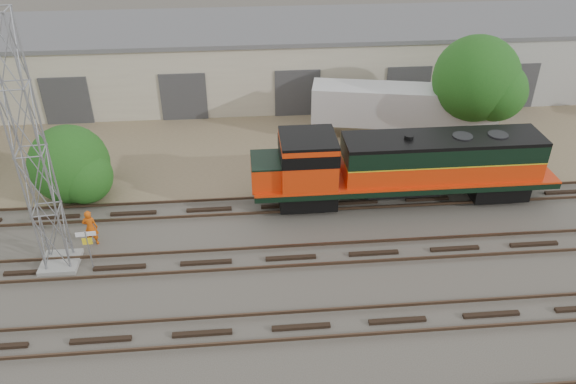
{
  "coord_description": "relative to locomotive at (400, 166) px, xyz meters",
  "views": [
    {
      "loc": [
        -1.99,
        -19.35,
        16.83
      ],
      "look_at": [
        0.09,
        4.0,
        2.2
      ],
      "focal_mm": 35.0,
      "sensor_mm": 36.0,
      "label": 1
    }
  ],
  "objects": [
    {
      "name": "ground",
      "position": [
        -6.24,
        -6.0,
        -2.26
      ],
      "size": [
        140.0,
        140.0,
        0.0
      ],
      "primitive_type": "plane",
      "color": "#47423A",
      "rests_on": "ground"
    },
    {
      "name": "dirt_strip",
      "position": [
        -6.24,
        9.0,
        -2.25
      ],
      "size": [
        80.0,
        16.0,
        0.02
      ],
      "primitive_type": "cube",
      "color": "#726047",
      "rests_on": "ground"
    },
    {
      "name": "tracks",
      "position": [
        -6.24,
        -9.0,
        -2.18
      ],
      "size": [
        80.0,
        20.4,
        0.28
      ],
      "color": "black",
      "rests_on": "ground"
    },
    {
      "name": "warehouse",
      "position": [
        -6.2,
        16.98,
        0.39
      ],
      "size": [
        58.4,
        10.4,
        5.3
      ],
      "color": "beige",
      "rests_on": "ground"
    },
    {
      "name": "locomotive",
      "position": [
        0.0,
        0.0,
        0.0
      ],
      "size": [
        16.29,
        2.86,
        3.91
      ],
      "color": "black",
      "rests_on": "tracks"
    },
    {
      "name": "signal_tower",
      "position": [
        -17.04,
        -3.9,
        3.46
      ],
      "size": [
        1.73,
        1.73,
        11.74
      ],
      "rotation": [
        0.0,
        0.0,
        0.1
      ],
      "color": "gray",
      "rests_on": "ground"
    },
    {
      "name": "sign_post",
      "position": [
        -15.43,
        -4.44,
        -0.75
      ],
      "size": [
        0.89,
        0.1,
        2.17
      ],
      "color": "gray",
      "rests_on": "ground"
    },
    {
      "name": "worker",
      "position": [
        -15.83,
        -2.42,
        -1.3
      ],
      "size": [
        0.7,
        0.46,
        1.92
      ],
      "primitive_type": "imported",
      "rotation": [
        0.0,
        0.0,
        3.14
      ],
      "color": "#CF4F0B",
      "rests_on": "ground"
    },
    {
      "name": "semi_trailer",
      "position": [
        2.45,
        7.5,
        0.01
      ],
      "size": [
        11.97,
        4.64,
        3.61
      ],
      "rotation": [
        0.0,
        0.0,
        -0.2
      ],
      "color": "#BDBDBD",
      "rests_on": "ground"
    },
    {
      "name": "dumpster_blue",
      "position": [
        9.9,
        10.87,
        -1.51
      ],
      "size": [
        1.92,
        1.85,
        1.5
      ],
      "primitive_type": "cube",
      "rotation": [
        0.0,
        0.0,
        -0.25
      ],
      "color": "navy",
      "rests_on": "ground"
    },
    {
      "name": "tree_mid",
      "position": [
        -17.55,
        2.23,
        -0.47
      ],
      "size": [
        4.54,
        4.33,
        4.33
      ],
      "color": "#382619",
      "rests_on": "ground"
    },
    {
      "name": "tree_east",
      "position": [
        6.49,
        6.22,
        2.11
      ],
      "size": [
        5.57,
        5.3,
        7.16
      ],
      "color": "#382619",
      "rests_on": "ground"
    }
  ]
}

